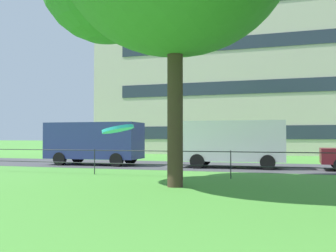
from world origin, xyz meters
The scene contains 6 objects.
street_strip centered at (0.00, 20.05, 0.00)m, with size 80.00×6.20×0.01m, color #424247.
park_fence centered at (0.00, 14.38, 0.68)m, with size 32.29×0.04×1.00m.
frisbee centered at (0.61, 3.63, 1.53)m, with size 0.28×0.28×0.08m.
panel_van_left centered at (-7.91, 19.10, 1.27)m, with size 5.04×2.19×2.24m.
panel_van_center centered at (-0.66, 19.34, 1.27)m, with size 5.06×2.23×2.24m.
apartment_building_background centered at (2.81, 38.76, 7.65)m, with size 36.47×12.40×15.28m.
Camera 1 is at (1.97, 0.68, 1.47)m, focal length 41.24 mm.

